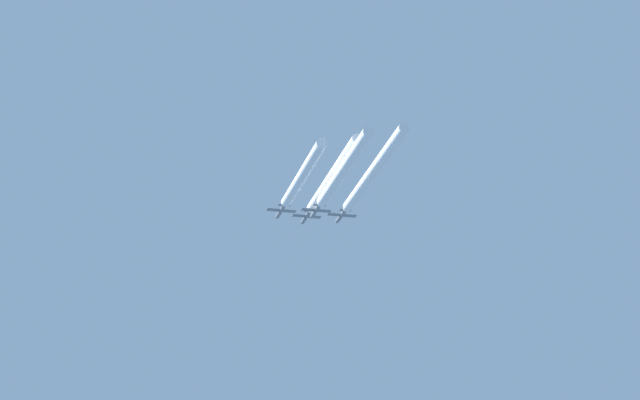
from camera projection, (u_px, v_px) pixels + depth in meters
name	position (u px, v px, depth m)	size (l,w,h in m)	color
jet_lead	(306.00, 217.00, 451.29)	(8.50, 12.38, 2.97)	slate
jet_left_wingman	(281.00, 211.00, 443.25)	(8.50, 12.38, 2.97)	slate
jet_right_wingman	(341.00, 216.00, 447.52)	(8.50, 12.38, 2.97)	slate
jet_slot	(316.00, 211.00, 438.80)	(8.50, 12.38, 2.97)	slate
smoke_trail_lead	(332.00, 177.00, 421.35)	(2.89, 54.46, 2.89)	white
smoke_trail_left_wingman	(302.00, 175.00, 417.27)	(2.89, 45.76, 2.89)	white
smoke_trail_right_wingman	(373.00, 171.00, 414.93)	(2.89, 60.29, 2.89)	white
smoke_trail_slot	(343.00, 170.00, 409.56)	(2.89, 52.91, 2.89)	white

